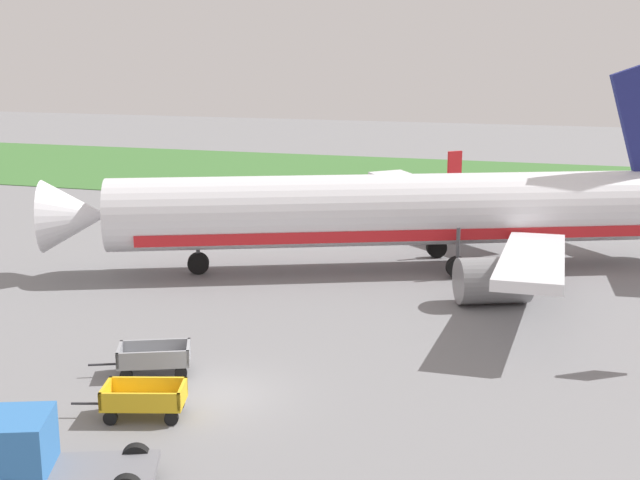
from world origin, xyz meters
TOP-DOWN VIEW (x-y plane):
  - ground_plane at (0.00, 0.00)m, footprint 220.00×220.00m
  - grass_strip at (0.00, 49.71)m, footprint 220.00×28.00m
  - airplane at (3.11, 18.67)m, footprint 35.82×29.32m
  - baggage_cart_nearest at (-1.50, -2.30)m, footprint 3.61×2.06m
  - baggage_cart_second_in_row at (-2.93, 1.01)m, footprint 3.55×2.29m
  - service_truck_beside_carts at (-1.86, -7.19)m, footprint 4.77×3.38m

SIDE VIEW (x-z plane):
  - ground_plane at x=0.00m, z-range 0.00..0.00m
  - grass_strip at x=0.00m, z-range 0.00..0.06m
  - baggage_cart_nearest at x=-1.50m, z-range 0.07..1.14m
  - baggage_cart_second_in_row at x=-2.93m, z-range 0.07..1.14m
  - service_truck_beside_carts at x=-1.86m, z-range 0.05..2.15m
  - airplane at x=3.11m, z-range -2.62..8.72m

